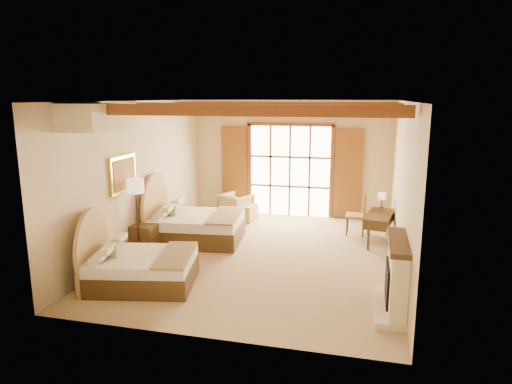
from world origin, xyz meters
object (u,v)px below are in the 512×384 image
(bed_near, at_px, (135,264))
(bed_far, at_px, (190,223))
(nightstand, at_px, (145,238))
(armchair, at_px, (236,206))
(desk, at_px, (379,227))

(bed_near, xyz_separation_m, bed_far, (0.00, 2.61, 0.05))
(nightstand, distance_m, armchair, 3.25)
(bed_near, xyz_separation_m, desk, (4.26, 3.49, -0.00))
(armchair, bearing_deg, bed_near, 108.14)
(bed_near, relative_size, armchair, 2.66)
(bed_near, height_order, nightstand, bed_near)
(nightstand, xyz_separation_m, desk, (4.89, 1.86, 0.06))
(bed_near, height_order, bed_far, bed_far)
(bed_far, relative_size, armchair, 2.84)
(bed_far, xyz_separation_m, armchair, (0.49, 2.07, -0.06))
(nightstand, bearing_deg, bed_far, 59.16)
(bed_near, distance_m, nightstand, 1.75)
(nightstand, relative_size, armchair, 0.77)
(armchair, xyz_separation_m, desk, (3.76, -1.18, 0.01))
(nightstand, relative_size, desk, 0.45)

